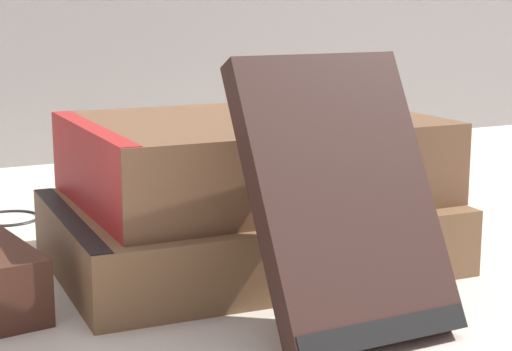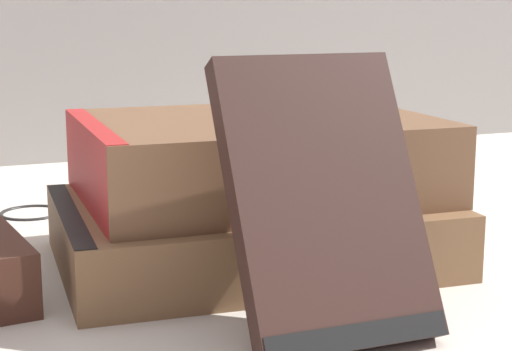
% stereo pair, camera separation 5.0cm
% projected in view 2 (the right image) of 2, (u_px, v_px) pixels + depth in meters
% --- Properties ---
extents(ground_plane, '(3.00, 3.00, 0.00)m').
position_uv_depth(ground_plane, '(239.00, 284.00, 0.51)').
color(ground_plane, beige).
extents(book_flat_bottom, '(0.25, 0.18, 0.04)m').
position_uv_depth(book_flat_bottom, '(241.00, 232.00, 0.55)').
color(book_flat_bottom, brown).
rests_on(book_flat_bottom, ground_plane).
extents(book_flat_top, '(0.23, 0.17, 0.05)m').
position_uv_depth(book_flat_top, '(248.00, 157.00, 0.55)').
color(book_flat_top, brown).
rests_on(book_flat_top, book_flat_bottom).
extents(book_leaning_front, '(0.10, 0.08, 0.14)m').
position_uv_depth(book_leaning_front, '(327.00, 209.00, 0.42)').
color(book_leaning_front, '#331E19').
rests_on(book_leaning_front, ground_plane).
extents(pocket_watch, '(0.05, 0.05, 0.01)m').
position_uv_depth(pocket_watch, '(331.00, 109.00, 0.57)').
color(pocket_watch, silver).
rests_on(pocket_watch, book_flat_top).
extents(reading_glasses, '(0.12, 0.08, 0.00)m').
position_uv_depth(reading_glasses, '(70.00, 211.00, 0.68)').
color(reading_glasses, black).
rests_on(reading_glasses, ground_plane).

